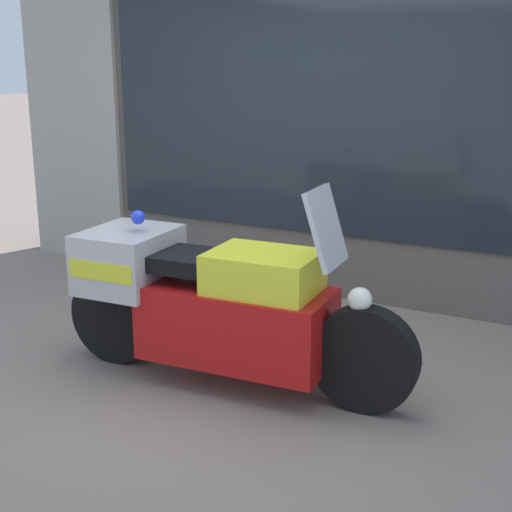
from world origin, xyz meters
name	(u,v)px	position (x,y,z in m)	size (l,w,h in m)	color
ground_plane	(215,375)	(0.00, 0.00, 0.00)	(60.00, 60.00, 0.00)	gray
shop_building	(287,90)	(-0.47, 2.00, 1.69)	(6.36, 0.55, 3.37)	#56514C
window_display	(387,243)	(0.46, 2.03, 0.46)	(4.84, 0.30, 1.94)	slate
paramedic_motorcycle	(213,301)	(0.02, -0.04, 0.52)	(2.31, 0.66, 1.27)	black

